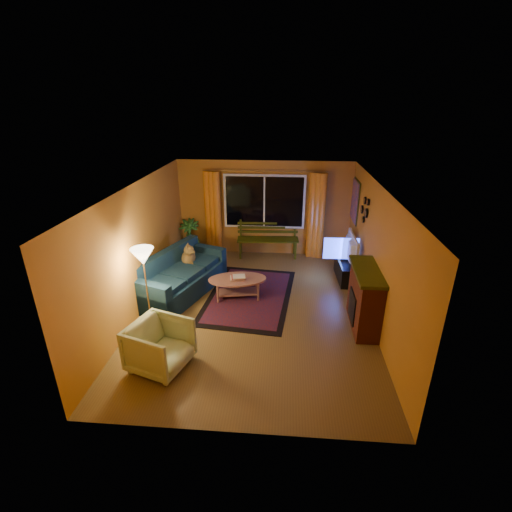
# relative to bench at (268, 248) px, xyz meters

# --- Properties ---
(floor) EXTENTS (4.50, 6.00, 0.02)m
(floor) POSITION_rel_bench_xyz_m (-0.12, -2.75, -0.25)
(floor) COLOR brown
(floor) RESTS_ON ground
(ceiling) EXTENTS (4.50, 6.00, 0.02)m
(ceiling) POSITION_rel_bench_xyz_m (-0.12, -2.75, 2.27)
(ceiling) COLOR white
(ceiling) RESTS_ON ground
(wall_back) EXTENTS (4.50, 0.02, 2.50)m
(wall_back) POSITION_rel_bench_xyz_m (-0.12, 0.26, 1.01)
(wall_back) COLOR #C17A29
(wall_back) RESTS_ON ground
(wall_left) EXTENTS (0.02, 6.00, 2.50)m
(wall_left) POSITION_rel_bench_xyz_m (-2.38, -2.75, 1.01)
(wall_left) COLOR #C17A29
(wall_left) RESTS_ON ground
(wall_right) EXTENTS (0.02, 6.00, 2.50)m
(wall_right) POSITION_rel_bench_xyz_m (2.14, -2.75, 1.01)
(wall_right) COLOR #C17A29
(wall_right) RESTS_ON ground
(window) EXTENTS (2.00, 0.02, 1.30)m
(window) POSITION_rel_bench_xyz_m (-0.12, 0.19, 1.21)
(window) COLOR black
(window) RESTS_ON wall_back
(curtain_rod) EXTENTS (3.20, 0.03, 0.03)m
(curtain_rod) POSITION_rel_bench_xyz_m (-0.12, 0.15, 2.01)
(curtain_rod) COLOR #BF8C3F
(curtain_rod) RESTS_ON wall_back
(curtain_left) EXTENTS (0.36, 0.36, 2.24)m
(curtain_left) POSITION_rel_bench_xyz_m (-1.47, 0.13, 0.88)
(curtain_left) COLOR orange
(curtain_left) RESTS_ON ground
(curtain_right) EXTENTS (0.36, 0.36, 2.24)m
(curtain_right) POSITION_rel_bench_xyz_m (1.23, 0.13, 0.88)
(curtain_right) COLOR orange
(curtain_right) RESTS_ON ground
(bench) EXTENTS (1.64, 0.58, 0.48)m
(bench) POSITION_rel_bench_xyz_m (0.00, 0.00, 0.00)
(bench) COLOR #303507
(bench) RESTS_ON ground
(potted_plant) EXTENTS (0.59, 0.59, 0.97)m
(potted_plant) POSITION_rel_bench_xyz_m (-2.12, 0.00, 0.24)
(potted_plant) COLOR #235B1E
(potted_plant) RESTS_ON ground
(sofa) EXTENTS (1.70, 2.47, 0.92)m
(sofa) POSITION_rel_bench_xyz_m (-1.76, -2.19, 0.22)
(sofa) COLOR #11283A
(sofa) RESTS_ON ground
(dog) EXTENTS (0.42, 0.51, 0.49)m
(dog) POSITION_rel_bench_xyz_m (-1.71, -1.68, 0.46)
(dog) COLOR olive
(dog) RESTS_ON sofa
(armchair) EXTENTS (1.00, 1.04, 0.86)m
(armchair) POSITION_rel_bench_xyz_m (-1.44, -4.58, 0.19)
(armchair) COLOR #BED596
(armchair) RESTS_ON ground
(floor_lamp) EXTENTS (0.33, 0.33, 1.59)m
(floor_lamp) POSITION_rel_bench_xyz_m (-1.98, -3.52, 0.56)
(floor_lamp) COLOR #BF8C3F
(floor_lamp) RESTS_ON ground
(rug) EXTENTS (1.99, 2.88, 0.02)m
(rug) POSITION_rel_bench_xyz_m (-0.27, -2.21, -0.23)
(rug) COLOR #5E1412
(rug) RESTS_ON ground
(coffee_table) EXTENTS (1.41, 1.41, 0.44)m
(coffee_table) POSITION_rel_bench_xyz_m (-0.52, -2.27, -0.02)
(coffee_table) COLOR #A76A59
(coffee_table) RESTS_ON ground
(tv_console) EXTENTS (0.40, 1.08, 0.45)m
(tv_console) POSITION_rel_bench_xyz_m (1.88, -1.21, -0.02)
(tv_console) COLOR black
(tv_console) RESTS_ON ground
(television) EXTENTS (0.16, 1.12, 0.64)m
(television) POSITION_rel_bench_xyz_m (1.88, -1.21, 0.53)
(television) COLOR black
(television) RESTS_ON tv_console
(fireplace) EXTENTS (0.40, 1.20, 1.10)m
(fireplace) POSITION_rel_bench_xyz_m (1.93, -3.15, 0.31)
(fireplace) COLOR maroon
(fireplace) RESTS_ON ground
(mirror_cluster) EXTENTS (0.06, 0.60, 0.56)m
(mirror_cluster) POSITION_rel_bench_xyz_m (2.09, -1.45, 1.56)
(mirror_cluster) COLOR black
(mirror_cluster) RESTS_ON wall_right
(painting) EXTENTS (0.04, 0.76, 0.96)m
(painting) POSITION_rel_bench_xyz_m (2.10, -0.30, 1.41)
(painting) COLOR #D85930
(painting) RESTS_ON wall_right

